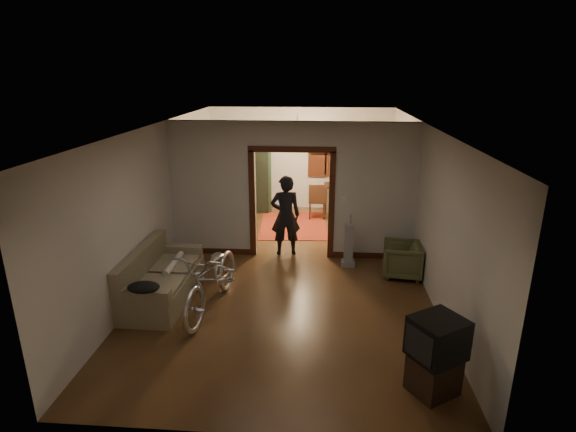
# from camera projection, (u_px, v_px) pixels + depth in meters

# --- Properties ---
(floor) EXTENTS (5.00, 8.50, 0.01)m
(floor) POSITION_uv_depth(u_px,v_px,m) (289.00, 269.00, 8.84)
(floor) COLOR #3D2513
(floor) RESTS_ON ground
(ceiling) EXTENTS (5.00, 8.50, 0.01)m
(ceiling) POSITION_uv_depth(u_px,v_px,m) (289.00, 125.00, 7.98)
(ceiling) COLOR white
(ceiling) RESTS_ON floor
(wall_back) EXTENTS (5.00, 0.02, 2.80)m
(wall_back) POSITION_uv_depth(u_px,v_px,m) (300.00, 159.00, 12.44)
(wall_back) COLOR beige
(wall_back) RESTS_ON floor
(wall_left) EXTENTS (0.02, 8.50, 2.80)m
(wall_left) POSITION_uv_depth(u_px,v_px,m) (159.00, 198.00, 8.59)
(wall_left) COLOR beige
(wall_left) RESTS_ON floor
(wall_right) EXTENTS (0.02, 8.50, 2.80)m
(wall_right) POSITION_uv_depth(u_px,v_px,m) (425.00, 204.00, 8.23)
(wall_right) COLOR beige
(wall_right) RESTS_ON floor
(partition_wall) EXTENTS (5.00, 0.14, 2.80)m
(partition_wall) POSITION_uv_depth(u_px,v_px,m) (292.00, 191.00, 9.12)
(partition_wall) COLOR beige
(partition_wall) RESTS_ON floor
(door_casing) EXTENTS (1.74, 0.20, 2.32)m
(door_casing) POSITION_uv_depth(u_px,v_px,m) (292.00, 205.00, 9.22)
(door_casing) COLOR #3D1A0E
(door_casing) RESTS_ON floor
(far_window) EXTENTS (0.98, 0.06, 1.28)m
(far_window) POSITION_uv_depth(u_px,v_px,m) (326.00, 154.00, 12.31)
(far_window) COLOR black
(far_window) RESTS_ON wall_back
(chandelier) EXTENTS (0.24, 0.24, 0.24)m
(chandelier) POSITION_uv_depth(u_px,v_px,m) (297.00, 133.00, 10.49)
(chandelier) COLOR #FFE0A5
(chandelier) RESTS_ON ceiling
(light_switch) EXTENTS (0.08, 0.01, 0.12)m
(light_switch) POSITION_uv_depth(u_px,v_px,m) (344.00, 200.00, 9.02)
(light_switch) COLOR silver
(light_switch) RESTS_ON partition_wall
(sofa) EXTENTS (0.92, 1.98, 0.90)m
(sofa) POSITION_uv_depth(u_px,v_px,m) (162.00, 275.00, 7.56)
(sofa) COLOR #706A4B
(sofa) RESTS_ON floor
(rolled_paper) EXTENTS (0.11, 0.87, 0.11)m
(rolled_paper) POSITION_uv_depth(u_px,v_px,m) (174.00, 263.00, 7.82)
(rolled_paper) COLOR beige
(rolled_paper) RESTS_ON sofa
(jacket) EXTENTS (0.48, 0.36, 0.14)m
(jacket) POSITION_uv_depth(u_px,v_px,m) (143.00, 287.00, 6.63)
(jacket) COLOR black
(jacket) RESTS_ON sofa
(bicycle) EXTENTS (1.01, 2.19, 1.11)m
(bicycle) POSITION_uv_depth(u_px,v_px,m) (212.00, 277.00, 7.23)
(bicycle) COLOR silver
(bicycle) RESTS_ON floor
(armchair) EXTENTS (0.80, 0.79, 0.66)m
(armchair) POSITION_uv_depth(u_px,v_px,m) (402.00, 259.00, 8.48)
(armchair) COLOR #515530
(armchair) RESTS_ON floor
(tv_stand) EXTENTS (0.68, 0.66, 0.46)m
(tv_stand) POSITION_uv_depth(u_px,v_px,m) (433.00, 375.00, 5.41)
(tv_stand) COLOR black
(tv_stand) RESTS_ON floor
(crt_tv) EXTENTS (0.76, 0.75, 0.50)m
(crt_tv) POSITION_uv_depth(u_px,v_px,m) (438.00, 338.00, 5.25)
(crt_tv) COLOR black
(crt_tv) RESTS_ON tv_stand
(vacuum) EXTENTS (0.30, 0.25, 0.87)m
(vacuum) POSITION_uv_depth(u_px,v_px,m) (349.00, 245.00, 8.87)
(vacuum) COLOR gray
(vacuum) RESTS_ON floor
(person) EXTENTS (0.69, 0.52, 1.71)m
(person) POSITION_uv_depth(u_px,v_px,m) (285.00, 216.00, 9.34)
(person) COLOR black
(person) RESTS_ON floor
(oriental_rug) EXTENTS (1.78, 2.26, 0.02)m
(oriental_rug) POSITION_uv_depth(u_px,v_px,m) (293.00, 225.00, 11.34)
(oriental_rug) COLOR maroon
(oriental_rug) RESTS_ON floor
(locker) EXTENTS (1.03, 0.72, 1.87)m
(locker) POSITION_uv_depth(u_px,v_px,m) (253.00, 178.00, 12.28)
(locker) COLOR #213520
(locker) RESTS_ON floor
(globe) EXTENTS (0.29, 0.29, 0.29)m
(globe) POSITION_uv_depth(u_px,v_px,m) (252.00, 141.00, 11.97)
(globe) COLOR #1E5972
(globe) RESTS_ON locker
(desk) EXTENTS (1.15, 0.85, 0.76)m
(desk) POSITION_uv_depth(u_px,v_px,m) (342.00, 199.00, 12.33)
(desk) COLOR #321D10
(desk) RESTS_ON floor
(desk_chair) EXTENTS (0.49, 0.49, 0.95)m
(desk_chair) POSITION_uv_depth(u_px,v_px,m) (317.00, 201.00, 11.78)
(desk_chair) COLOR #321D10
(desk_chair) RESTS_ON floor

